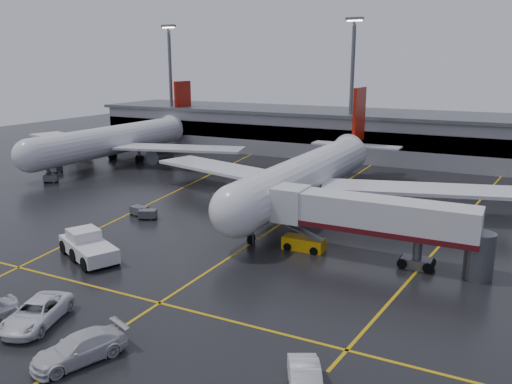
% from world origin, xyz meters
% --- Properties ---
extents(ground, '(220.00, 220.00, 0.00)m').
position_xyz_m(ground, '(0.00, 0.00, 0.00)').
color(ground, black).
rests_on(ground, ground).
extents(apron_line_centre, '(0.25, 90.00, 0.02)m').
position_xyz_m(apron_line_centre, '(0.00, 0.00, 0.01)').
color(apron_line_centre, gold).
rests_on(apron_line_centre, ground).
extents(apron_line_stop, '(60.00, 0.25, 0.02)m').
position_xyz_m(apron_line_stop, '(0.00, -22.00, 0.01)').
color(apron_line_stop, gold).
rests_on(apron_line_stop, ground).
extents(apron_line_left, '(9.99, 69.35, 0.02)m').
position_xyz_m(apron_line_left, '(-20.00, 10.00, 0.01)').
color(apron_line_left, gold).
rests_on(apron_line_left, ground).
extents(apron_line_right, '(7.57, 69.64, 0.02)m').
position_xyz_m(apron_line_right, '(18.00, 10.00, 0.01)').
color(apron_line_right, gold).
rests_on(apron_line_right, ground).
extents(terminal, '(122.00, 19.00, 8.60)m').
position_xyz_m(terminal, '(0.00, 47.93, 4.32)').
color(terminal, gray).
rests_on(terminal, ground).
extents(light_mast_left, '(3.00, 1.20, 25.45)m').
position_xyz_m(light_mast_left, '(-45.00, 42.00, 14.47)').
color(light_mast_left, '#595B60').
rests_on(light_mast_left, ground).
extents(light_mast_mid, '(3.00, 1.20, 25.45)m').
position_xyz_m(light_mast_mid, '(-5.00, 42.00, 14.47)').
color(light_mast_mid, '#595B60').
rests_on(light_mast_mid, ground).
extents(main_airliner, '(48.80, 45.60, 14.10)m').
position_xyz_m(main_airliner, '(0.00, 9.70, 4.21)').
color(main_airliner, silver).
rests_on(main_airliner, ground).
extents(second_airliner, '(48.80, 45.60, 14.10)m').
position_xyz_m(second_airliner, '(-42.00, 21.70, 4.21)').
color(second_airliner, silver).
rests_on(second_airliner, ground).
extents(jet_bridge, '(19.90, 3.40, 6.05)m').
position_xyz_m(jet_bridge, '(11.87, -6.00, 3.93)').
color(jet_bridge, silver).
rests_on(jet_bridge, ground).
extents(pushback_tractor, '(8.03, 5.86, 2.67)m').
position_xyz_m(pushback_tractor, '(-11.70, -17.39, 1.06)').
color(pushback_tractor, silver).
rests_on(pushback_tractor, ground).
extents(belt_loader, '(4.07, 1.94, 2.57)m').
position_xyz_m(belt_loader, '(5.39, -6.28, 0.63)').
color(belt_loader, '#E8A20B').
rests_on(belt_loader, ground).
extents(service_van_a, '(4.55, 6.66, 1.69)m').
position_xyz_m(service_van_a, '(-5.56, -28.48, 0.85)').
color(service_van_a, white).
rests_on(service_van_a, ground).
extents(service_van_b, '(4.30, 6.26, 1.68)m').
position_xyz_m(service_van_b, '(0.49, -30.50, 0.84)').
color(service_van_b, silver).
rests_on(service_van_b, ground).
extents(service_van_c, '(3.77, 5.13, 1.61)m').
position_xyz_m(service_van_c, '(13.99, -27.45, 0.81)').
color(service_van_c, silver).
rests_on(service_van_c, ground).
extents(baggage_cart_a, '(2.36, 2.03, 1.12)m').
position_xyz_m(baggage_cart_a, '(-14.60, -5.01, 0.63)').
color(baggage_cart_a, '#595B60').
rests_on(baggage_cart_a, ground).
extents(baggage_cart_b, '(2.12, 1.50, 1.12)m').
position_xyz_m(baggage_cart_b, '(-16.40, -4.32, 0.63)').
color(baggage_cart_b, '#595B60').
rests_on(baggage_cart_b, ground).
extents(baggage_cart_c, '(2.13, 1.52, 1.12)m').
position_xyz_m(baggage_cart_c, '(-11.11, 5.35, 0.63)').
color(baggage_cart_c, '#595B60').
rests_on(baggage_cart_c, ground).
extents(baggage_cart_d, '(2.10, 1.46, 1.12)m').
position_xyz_m(baggage_cart_d, '(-45.18, 9.33, 0.63)').
color(baggage_cart_d, '#595B60').
rests_on(baggage_cart_d, ground).
extents(baggage_cart_e, '(2.38, 2.26, 1.12)m').
position_xyz_m(baggage_cart_e, '(-40.02, 3.66, 0.63)').
color(baggage_cart_e, '#595B60').
rests_on(baggage_cart_e, ground).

